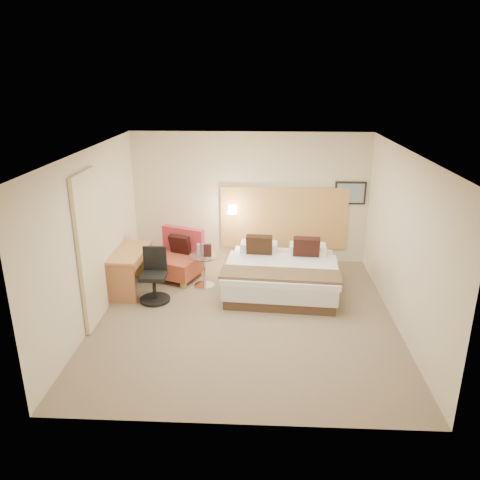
{
  "coord_description": "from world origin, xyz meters",
  "views": [
    {
      "loc": [
        0.25,
        -6.79,
        3.74
      ],
      "look_at": [
        -0.11,
        0.64,
        1.11
      ],
      "focal_mm": 35.0,
      "sensor_mm": 36.0,
      "label": 1
    }
  ],
  "objects_px": {
    "side_table": "(204,269)",
    "desk_chair": "(154,280)",
    "lounge_chair": "(177,259)",
    "bed": "(281,273)",
    "desk": "(131,259)"
  },
  "relations": [
    {
      "from": "side_table",
      "to": "desk_chair",
      "type": "bearing_deg",
      "value": -142.01
    },
    {
      "from": "desk",
      "to": "desk_chair",
      "type": "distance_m",
      "value": 0.69
    },
    {
      "from": "side_table",
      "to": "desk",
      "type": "height_order",
      "value": "desk"
    },
    {
      "from": "desk_chair",
      "to": "lounge_chair",
      "type": "bearing_deg",
      "value": 77.54
    },
    {
      "from": "desk_chair",
      "to": "bed",
      "type": "bearing_deg",
      "value": 13.5
    },
    {
      "from": "bed",
      "to": "desk",
      "type": "bearing_deg",
      "value": -177.41
    },
    {
      "from": "lounge_chair",
      "to": "side_table",
      "type": "distance_m",
      "value": 0.69
    },
    {
      "from": "desk",
      "to": "lounge_chair",
      "type": "bearing_deg",
      "value": 38.96
    },
    {
      "from": "bed",
      "to": "desk_chair",
      "type": "relative_size",
      "value": 2.26
    },
    {
      "from": "bed",
      "to": "side_table",
      "type": "xyz_separation_m",
      "value": [
        -1.43,
        0.08,
        0.02
      ]
    },
    {
      "from": "side_table",
      "to": "bed",
      "type": "bearing_deg",
      "value": -3.33
    },
    {
      "from": "side_table",
      "to": "desk",
      "type": "relative_size",
      "value": 0.49
    },
    {
      "from": "bed",
      "to": "lounge_chair",
      "type": "height_order",
      "value": "bed"
    },
    {
      "from": "side_table",
      "to": "desk_chair",
      "type": "distance_m",
      "value": 1.0
    },
    {
      "from": "lounge_chair",
      "to": "desk_chair",
      "type": "distance_m",
      "value": 1.03
    }
  ]
}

